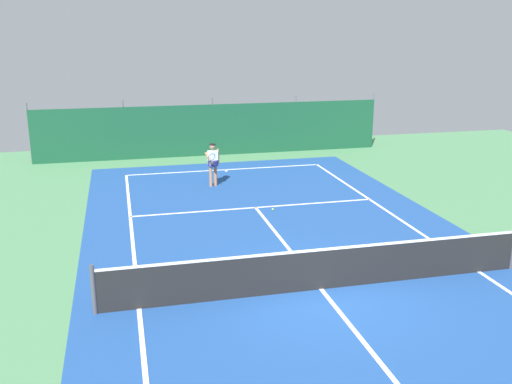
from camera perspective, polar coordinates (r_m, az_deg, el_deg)
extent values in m
plane|color=#4C8456|center=(13.40, 6.49, -9.61)|extent=(36.00, 36.00, 0.00)
cube|color=#1E478C|center=(13.40, 6.49, -9.60)|extent=(11.02, 26.60, 0.01)
cube|color=white|center=(24.30, -3.09, 2.23)|extent=(8.22, 0.10, 0.01)
cube|color=white|center=(12.69, -11.59, -11.33)|extent=(0.10, 23.80, 0.01)
cube|color=white|center=(15.21, 21.33, -7.41)|extent=(0.10, 23.80, 0.01)
cube|color=white|center=(19.11, -0.04, -1.56)|extent=(8.22, 0.10, 0.01)
cube|color=white|center=(13.39, 6.49, -9.57)|extent=(0.10, 12.80, 0.01)
cube|color=white|center=(24.15, -3.02, 2.15)|extent=(0.10, 0.30, 0.01)
cube|color=black|center=(13.20, 6.56, -7.75)|extent=(9.92, 0.03, 0.95)
cube|color=white|center=(13.01, 6.63, -5.73)|extent=(9.92, 0.04, 0.05)
cylinder|color=#47474C|center=(12.48, -15.91, -9.37)|extent=(0.10, 0.10, 1.10)
cube|color=#14472D|center=(27.01, -4.33, 6.18)|extent=(16.22, 0.06, 2.40)
cylinder|color=#595B60|center=(26.97, -21.68, 5.41)|extent=(0.08, 0.08, 2.70)
cylinder|color=#595B60|center=(26.70, -13.02, 6.03)|extent=(0.08, 0.08, 2.70)
cylinder|color=#595B60|center=(27.04, -4.36, 6.51)|extent=(0.08, 0.08, 2.70)
cylinder|color=#595B60|center=(27.97, 3.93, 6.83)|extent=(0.08, 0.08, 2.70)
cylinder|color=#595B60|center=(29.43, 11.54, 7.01)|extent=(0.08, 0.08, 2.70)
cube|color=#234C1E|center=(27.71, -4.50, 5.05)|extent=(14.60, 0.70, 1.10)
cylinder|color=#9E7051|center=(21.78, -4.07, 1.68)|extent=(0.12, 0.12, 0.82)
cylinder|color=#9E7051|center=(21.68, -4.53, 1.61)|extent=(0.12, 0.12, 0.82)
cylinder|color=navy|center=(21.61, -4.32, 2.91)|extent=(0.40, 0.40, 0.22)
cube|color=white|center=(21.57, -4.34, 3.42)|extent=(0.41, 0.31, 0.56)
sphere|color=#9E7051|center=(21.48, -4.36, 4.54)|extent=(0.22, 0.22, 0.22)
cylinder|color=black|center=(21.46, -4.36, 4.78)|extent=(0.23, 0.23, 0.04)
cylinder|color=#9E7051|center=(21.67, -3.80, 3.57)|extent=(0.09, 0.09, 0.58)
cylinder|color=#9E7051|center=(21.35, -4.72, 3.36)|extent=(0.26, 0.53, 0.41)
cylinder|color=black|center=(21.10, -4.44, 2.90)|extent=(0.12, 0.27, 0.13)
torus|color=teal|center=(21.05, -4.45, 3.49)|extent=(0.33, 0.22, 0.29)
sphere|color=#CCDB33|center=(18.86, 1.68, -1.73)|extent=(0.07, 0.07, 0.07)
cube|color=silver|center=(29.25, -6.09, 5.93)|extent=(2.07, 4.31, 0.80)
cube|color=#2D333D|center=(29.14, -6.13, 7.25)|extent=(1.65, 1.99, 0.56)
cylinder|color=black|center=(30.42, -8.23, 5.48)|extent=(0.26, 0.65, 0.64)
cylinder|color=black|center=(30.76, -4.90, 5.70)|extent=(0.26, 0.65, 0.64)
cylinder|color=black|center=(27.90, -7.34, 4.57)|extent=(0.26, 0.65, 0.64)
cylinder|color=black|center=(28.26, -3.74, 4.81)|extent=(0.26, 0.65, 0.64)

